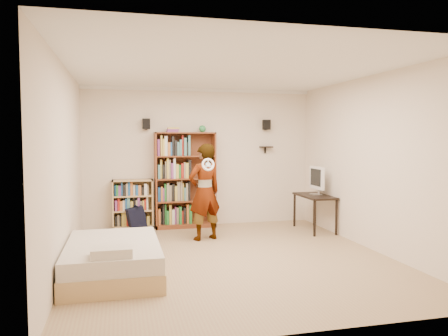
# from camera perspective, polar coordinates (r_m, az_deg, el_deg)

# --- Properties ---
(ground) EXTENTS (4.50, 5.00, 0.01)m
(ground) POSITION_cam_1_polar(r_m,az_deg,el_deg) (6.44, 0.96, -11.68)
(ground) COLOR tan
(ground) RESTS_ON ground
(room_shell) EXTENTS (4.52, 5.02, 2.71)m
(room_shell) POSITION_cam_1_polar(r_m,az_deg,el_deg) (6.20, 0.98, 4.18)
(room_shell) COLOR silver
(room_shell) RESTS_ON ground
(crown_molding) EXTENTS (4.50, 5.00, 0.06)m
(crown_molding) POSITION_cam_1_polar(r_m,az_deg,el_deg) (6.27, 0.99, 12.51)
(crown_molding) COLOR white
(crown_molding) RESTS_ON room_shell
(speaker_left) EXTENTS (0.14, 0.12, 0.20)m
(speaker_left) POSITION_cam_1_polar(r_m,az_deg,el_deg) (8.43, -10.13, 5.70)
(speaker_left) COLOR black
(speaker_left) RESTS_ON room_shell
(speaker_right) EXTENTS (0.14, 0.12, 0.20)m
(speaker_right) POSITION_cam_1_polar(r_m,az_deg,el_deg) (8.90, 5.57, 5.65)
(speaker_right) COLOR black
(speaker_right) RESTS_ON room_shell
(wall_shelf) EXTENTS (0.25, 0.16, 0.02)m
(wall_shelf) POSITION_cam_1_polar(r_m,az_deg,el_deg) (8.90, 5.53, 2.75)
(wall_shelf) COLOR black
(wall_shelf) RESTS_ON room_shell
(tall_bookshelf) EXTENTS (1.16, 0.34, 1.84)m
(tall_bookshelf) POSITION_cam_1_polar(r_m,az_deg,el_deg) (8.47, -5.08, -1.57)
(tall_bookshelf) COLOR brown
(tall_bookshelf) RESTS_ON ground
(low_bookshelf) EXTENTS (0.76, 0.28, 0.95)m
(low_bookshelf) POSITION_cam_1_polar(r_m,az_deg,el_deg) (8.46, -11.83, -4.70)
(low_bookshelf) COLOR tan
(low_bookshelf) RESTS_ON ground
(computer_desk) EXTENTS (0.49, 0.98, 0.67)m
(computer_desk) POSITION_cam_1_polar(r_m,az_deg,el_deg) (8.38, 11.73, -5.75)
(computer_desk) COLOR black
(computer_desk) RESTS_ON ground
(imac) EXTENTS (0.14, 0.53, 0.53)m
(imac) POSITION_cam_1_polar(r_m,az_deg,el_deg) (8.37, 11.92, -1.63)
(imac) COLOR white
(imac) RESTS_ON computer_desk
(daybed) EXTENTS (1.16, 1.78, 0.53)m
(daybed) POSITION_cam_1_polar(r_m,az_deg,el_deg) (5.79, -14.29, -10.91)
(daybed) COLOR silver
(daybed) RESTS_ON ground
(person) EXTENTS (0.69, 0.56, 1.64)m
(person) POSITION_cam_1_polar(r_m,az_deg,el_deg) (7.42, -2.55, -3.15)
(person) COLOR black
(person) RESTS_ON ground
(wii_wheel) EXTENTS (0.21, 0.08, 0.21)m
(wii_wheel) POSITION_cam_1_polar(r_m,az_deg,el_deg) (7.08, -2.09, 0.45)
(wii_wheel) COLOR white
(wii_wheel) RESTS_ON person
(navy_bag) EXTENTS (0.39, 0.32, 0.46)m
(navy_bag) POSITION_cam_1_polar(r_m,az_deg,el_deg) (8.36, -11.36, -6.48)
(navy_bag) COLOR black
(navy_bag) RESTS_ON ground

